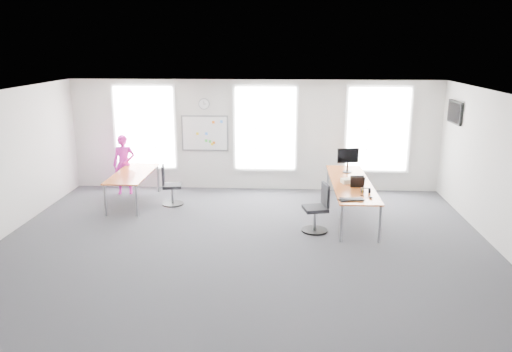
# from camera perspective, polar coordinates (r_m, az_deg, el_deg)

# --- Properties ---
(floor) EXTENTS (10.00, 10.00, 0.00)m
(floor) POSITION_cam_1_polar(r_m,az_deg,el_deg) (10.17, -1.52, -7.73)
(floor) COLOR #2B2A30
(floor) RESTS_ON ground
(ceiling) EXTENTS (10.00, 10.00, 0.00)m
(ceiling) POSITION_cam_1_polar(r_m,az_deg,el_deg) (9.43, -1.64, 9.36)
(ceiling) COLOR silver
(ceiling) RESTS_ON ground
(wall_back) EXTENTS (10.00, 0.00, 10.00)m
(wall_back) POSITION_cam_1_polar(r_m,az_deg,el_deg) (13.59, -0.19, 4.66)
(wall_back) COLOR silver
(wall_back) RESTS_ON ground
(wall_front) EXTENTS (10.00, 0.00, 10.00)m
(wall_front) POSITION_cam_1_polar(r_m,az_deg,el_deg) (5.92, -4.79, -9.12)
(wall_front) COLOR silver
(wall_front) RESTS_ON ground
(wall_right) EXTENTS (0.00, 10.00, 10.00)m
(wall_right) POSITION_cam_1_polar(r_m,az_deg,el_deg) (10.54, 26.65, 0.07)
(wall_right) COLOR silver
(wall_right) RESTS_ON ground
(window_left) EXTENTS (1.60, 0.06, 2.20)m
(window_left) POSITION_cam_1_polar(r_m,az_deg,el_deg) (14.03, -12.58, 5.45)
(window_left) COLOR silver
(window_left) RESTS_ON wall_back
(window_mid) EXTENTS (1.60, 0.06, 2.20)m
(window_mid) POSITION_cam_1_polar(r_m,az_deg,el_deg) (13.51, 1.08, 5.46)
(window_mid) COLOR silver
(window_mid) RESTS_ON wall_back
(window_right) EXTENTS (1.60, 0.06, 2.20)m
(window_right) POSITION_cam_1_polar(r_m,az_deg,el_deg) (13.74, 13.73, 5.19)
(window_right) COLOR silver
(window_right) RESTS_ON wall_back
(desk_right) EXTENTS (0.89, 3.34, 0.81)m
(desk_right) POSITION_cam_1_polar(r_m,az_deg,el_deg) (11.73, 10.81, -0.97)
(desk_right) COLOR #BD6729
(desk_right) RESTS_ON ground
(desk_left) EXTENTS (0.86, 2.15, 0.79)m
(desk_left) POSITION_cam_1_polar(r_m,az_deg,el_deg) (12.86, -13.90, 0.07)
(desk_left) COLOR #BD6729
(desk_left) RESTS_ON ground
(chair_right) EXTENTS (0.57, 0.57, 1.05)m
(chair_right) POSITION_cam_1_polar(r_m,az_deg,el_deg) (10.75, 7.09, -3.94)
(chair_right) COLOR black
(chair_right) RESTS_ON ground
(chair_left) EXTENTS (0.54, 0.54, 1.01)m
(chair_left) POSITION_cam_1_polar(r_m,az_deg,el_deg) (12.61, -9.83, -1.31)
(chair_left) COLOR black
(chair_left) RESTS_ON ground
(person) EXTENTS (0.63, 0.47, 1.60)m
(person) POSITION_cam_1_polar(r_m,az_deg,el_deg) (13.74, -14.83, 1.28)
(person) COLOR #CA1EA1
(person) RESTS_ON ground
(whiteboard) EXTENTS (1.20, 0.03, 0.90)m
(whiteboard) POSITION_cam_1_polar(r_m,az_deg,el_deg) (13.70, -5.87, 4.87)
(whiteboard) COLOR white
(whiteboard) RESTS_ON wall_back
(wall_clock) EXTENTS (0.30, 0.04, 0.30)m
(wall_clock) POSITION_cam_1_polar(r_m,az_deg,el_deg) (13.58, -5.95, 8.20)
(wall_clock) COLOR gray
(wall_clock) RESTS_ON wall_back
(tv) EXTENTS (0.06, 0.90, 0.55)m
(tv) POSITION_cam_1_polar(r_m,az_deg,el_deg) (13.14, 21.79, 6.79)
(tv) COLOR black
(tv) RESTS_ON wall_right
(keyboard) EXTENTS (0.53, 0.30, 0.02)m
(keyboard) POSITION_cam_1_polar(r_m,az_deg,el_deg) (10.38, 10.85, -2.68)
(keyboard) COLOR black
(keyboard) RESTS_ON desk_right
(mouse) EXTENTS (0.10, 0.13, 0.04)m
(mouse) POSITION_cam_1_polar(r_m,az_deg,el_deg) (10.58, 12.98, -2.39)
(mouse) COLOR black
(mouse) RESTS_ON desk_right
(lens_cap) EXTENTS (0.07, 0.07, 0.01)m
(lens_cap) POSITION_cam_1_polar(r_m,az_deg,el_deg) (10.72, 12.01, -2.21)
(lens_cap) COLOR black
(lens_cap) RESTS_ON desk_right
(headphones) EXTENTS (0.20, 0.11, 0.12)m
(headphones) POSITION_cam_1_polar(r_m,az_deg,el_deg) (10.94, 12.40, -1.62)
(headphones) COLOR black
(headphones) RESTS_ON desk_right
(laptop_sleeve) EXTENTS (0.32, 0.19, 0.25)m
(laptop_sleeve) POSITION_cam_1_polar(r_m,az_deg,el_deg) (11.31, 11.52, -0.66)
(laptop_sleeve) COLOR black
(laptop_sleeve) RESTS_ON desk_right
(paper_stack) EXTENTS (0.35, 0.30, 0.10)m
(paper_stack) POSITION_cam_1_polar(r_m,az_deg,el_deg) (11.64, 10.48, -0.55)
(paper_stack) COLOR beige
(paper_stack) RESTS_ON desk_right
(monitor) EXTENTS (0.55, 0.22, 0.61)m
(monitor) POSITION_cam_1_polar(r_m,az_deg,el_deg) (12.53, 10.46, 2.05)
(monitor) COLOR black
(monitor) RESTS_ON desk_right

